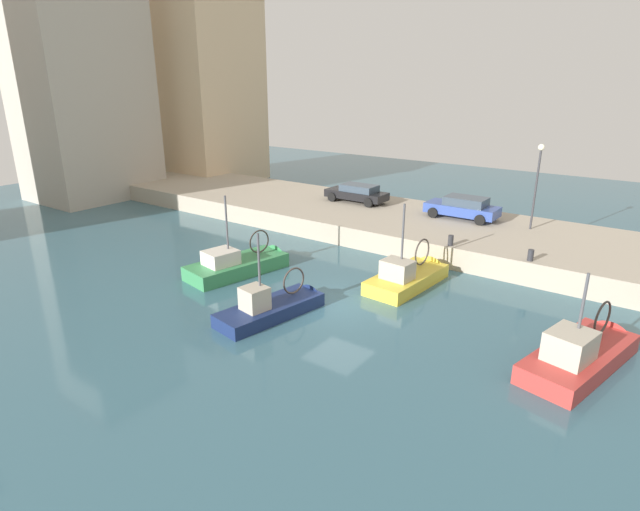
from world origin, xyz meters
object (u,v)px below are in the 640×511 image
fishing_boat_green (243,269)px  fishing_boat_navy (277,311)px  fishing_boat_red (582,360)px  mooring_bollard_mid (451,240)px  mooring_bollard_south (531,255)px  parked_car_blue (463,207)px  fishing_boat_yellow (411,281)px  quay_streetlamp (538,173)px  parked_car_black (357,193)px

fishing_boat_green → fishing_boat_navy: (-2.80, -4.68, 0.00)m
fishing_boat_red → fishing_boat_navy: fishing_boat_navy is taller
fishing_boat_green → mooring_bollard_mid: 10.84m
fishing_boat_red → mooring_bollard_south: 7.50m
fishing_boat_navy → parked_car_blue: size_ratio=1.31×
fishing_boat_green → fishing_boat_yellow: (3.56, -7.74, 0.01)m
quay_streetlamp → parked_car_blue: bearing=90.8°
fishing_boat_red → parked_car_blue: size_ratio=1.46×
parked_car_black → mooring_bollard_south: (-5.50, -13.16, -0.38)m
fishing_boat_red → fishing_boat_yellow: (3.21, 8.19, -0.03)m
parked_car_black → quay_streetlamp: quay_streetlamp is taller
fishing_boat_green → quay_streetlamp: (12.45, -10.86, 4.34)m
fishing_boat_green → fishing_boat_navy: fishing_boat_green is taller
fishing_boat_green → mooring_bollard_mid: size_ratio=11.35×
fishing_boat_navy → mooring_bollard_south: (9.60, -7.66, 1.36)m
fishing_boat_red → mooring_bollard_south: size_ratio=11.67×
fishing_boat_red → mooring_bollard_mid: 10.05m
fishing_boat_red → fishing_boat_navy: 11.69m
mooring_bollard_south → parked_car_blue: bearing=44.7°
fishing_boat_red → parked_car_blue: 15.22m
mooring_bollard_south → mooring_bollard_mid: size_ratio=1.00×
parked_car_black → quay_streetlamp: bearing=-89.3°
fishing_boat_yellow → mooring_bollard_mid: (3.23, -0.59, 1.35)m
parked_car_blue → quay_streetlamp: quay_streetlamp is taller
mooring_bollard_mid → fishing_boat_yellow: bearing=169.6°
fishing_boat_navy → mooring_bollard_south: bearing=-38.6°
fishing_boat_navy → mooring_bollard_mid: 10.36m
parked_car_blue → parked_car_black: (-0.10, 7.61, -0.05)m
fishing_boat_yellow → parked_car_blue: (8.83, 0.95, 1.78)m
fishing_boat_yellow → mooring_bollard_south: fishing_boat_yellow is taller
parked_car_blue → mooring_bollard_south: bearing=-135.3°
fishing_boat_yellow → fishing_boat_navy: bearing=154.3°
mooring_bollard_south → parked_car_black: bearing=67.3°
mooring_bollard_south → quay_streetlamp: quay_streetlamp is taller
fishing_boat_green → fishing_boat_navy: 5.45m
parked_car_black → fishing_boat_green: bearing=-176.2°
fishing_boat_green → fishing_boat_navy: bearing=-120.9°
fishing_boat_green → fishing_boat_red: (0.36, -15.93, 0.04)m
quay_streetlamp → fishing_boat_yellow: bearing=160.7°
fishing_boat_yellow → mooring_bollard_mid: bearing=-10.4°
fishing_boat_green → mooring_bollard_mid: fishing_boat_green is taller
fishing_boat_green → quay_streetlamp: bearing=-41.1°
fishing_boat_yellow → mooring_bollard_south: (3.23, -4.59, 1.35)m
mooring_bollard_south → fishing_boat_green: bearing=118.9°
fishing_boat_yellow → quay_streetlamp: size_ratio=1.17×
fishing_boat_red → fishing_boat_navy: size_ratio=1.12×
fishing_boat_green → parked_car_black: bearing=3.8°
fishing_boat_yellow → fishing_boat_red: bearing=-111.4°
mooring_bollard_south → mooring_bollard_mid: bearing=90.0°
fishing_boat_green → fishing_boat_red: fishing_boat_green is taller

